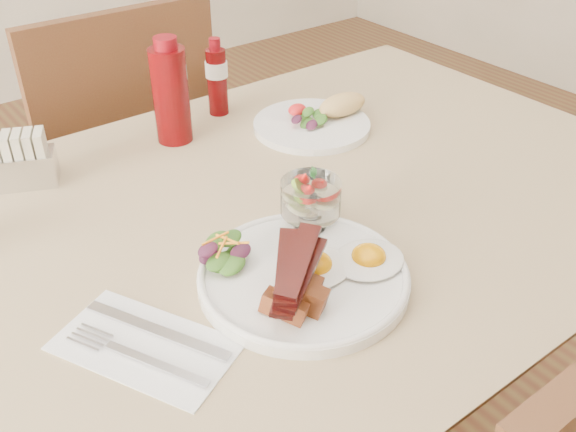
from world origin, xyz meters
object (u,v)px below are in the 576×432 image
(ketchup_bottle, at_px, (171,94))
(chair_far, at_px, (120,166))
(table, at_px, (281,251))
(hot_sauce_bottle, at_px, (217,78))
(second_plate, at_px, (319,119))
(main_plate, at_px, (303,278))
(fruit_cup, at_px, (310,198))
(sugar_caddy, at_px, (23,162))

(ketchup_bottle, bearing_deg, chair_far, 86.78)
(table, distance_m, hot_sauce_bottle, 0.40)
(chair_far, bearing_deg, second_plate, -64.79)
(main_plate, bearing_deg, table, 62.23)
(ketchup_bottle, relative_size, hot_sauce_bottle, 1.27)
(fruit_cup, bearing_deg, hot_sauce_bottle, 74.78)
(table, bearing_deg, chair_far, 90.00)
(hot_sauce_bottle, relative_size, sugar_caddy, 1.34)
(second_plate, height_order, ketchup_bottle, ketchup_bottle)
(ketchup_bottle, bearing_deg, second_plate, -25.86)
(ketchup_bottle, distance_m, hot_sauce_bottle, 0.14)
(main_plate, bearing_deg, fruit_cup, 46.75)
(main_plate, height_order, second_plate, second_plate)
(second_plate, relative_size, ketchup_bottle, 1.25)
(fruit_cup, xyz_separation_m, second_plate, (0.24, 0.27, -0.05))
(ketchup_bottle, height_order, sugar_caddy, ketchup_bottle)
(second_plate, bearing_deg, sugar_caddy, 166.29)
(chair_far, distance_m, ketchup_bottle, 0.48)
(chair_far, relative_size, second_plate, 3.83)
(hot_sauce_bottle, bearing_deg, second_plate, -54.54)
(second_plate, relative_size, hot_sauce_bottle, 1.59)
(chair_far, xyz_separation_m, ketchup_bottle, (-0.02, -0.36, 0.32))
(ketchup_bottle, bearing_deg, hot_sauce_bottle, 21.37)
(chair_far, xyz_separation_m, hot_sauce_bottle, (0.11, -0.31, 0.30))
(second_plate, height_order, sugar_caddy, sugar_caddy)
(fruit_cup, xyz_separation_m, ketchup_bottle, (-0.01, 0.39, 0.03))
(main_plate, height_order, ketchup_bottle, ketchup_bottle)
(ketchup_bottle, distance_m, sugar_caddy, 0.28)
(second_plate, distance_m, ketchup_bottle, 0.28)
(table, relative_size, second_plate, 5.47)
(sugar_caddy, bearing_deg, fruit_cup, -30.39)
(chair_far, height_order, ketchup_bottle, ketchup_bottle)
(second_plate, xyz_separation_m, sugar_caddy, (-0.52, 0.13, 0.03))
(main_plate, height_order, sugar_caddy, sugar_caddy)
(chair_far, bearing_deg, fruit_cup, -91.01)
(main_plate, xyz_separation_m, hot_sauce_bottle, (0.19, 0.52, 0.07))
(main_plate, height_order, hot_sauce_bottle, hot_sauce_bottle)
(main_plate, relative_size, hot_sauce_bottle, 1.83)
(table, distance_m, chair_far, 0.68)
(chair_far, distance_m, sugar_caddy, 0.53)
(main_plate, height_order, fruit_cup, fruit_cup)
(sugar_caddy, bearing_deg, ketchup_bottle, 22.95)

